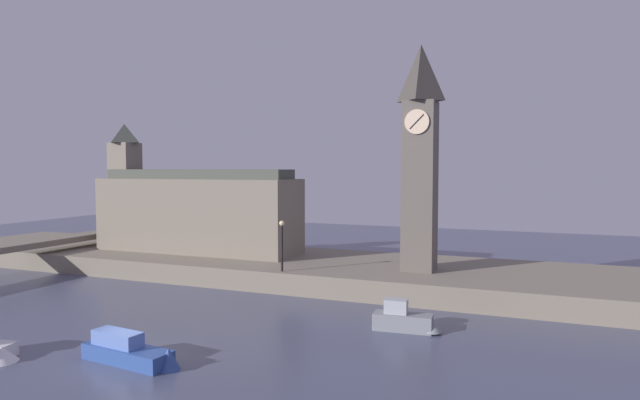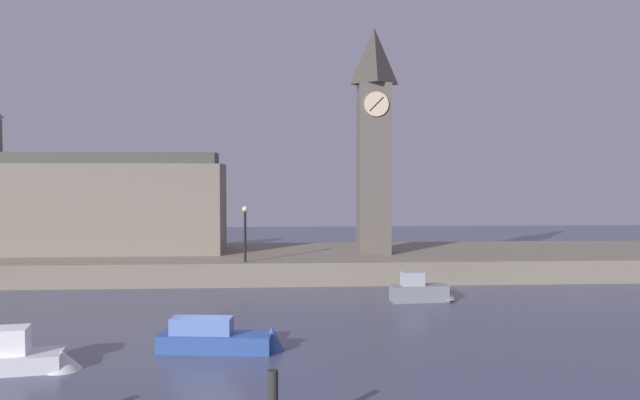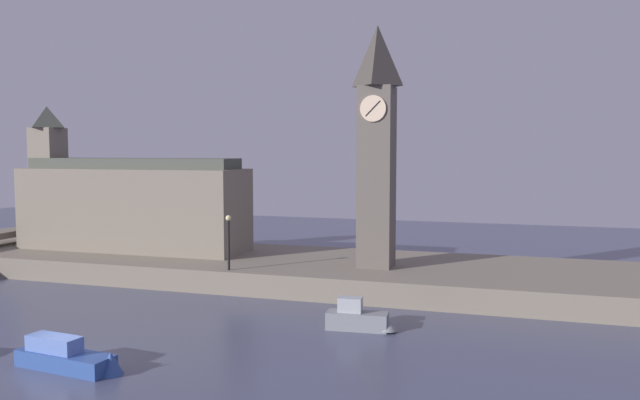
# 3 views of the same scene
# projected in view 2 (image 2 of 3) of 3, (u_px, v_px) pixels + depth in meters

# --- Properties ---
(ground_plane) EXTENTS (120.00, 120.00, 0.00)m
(ground_plane) POSITION_uv_depth(u_px,v_px,m) (211.00, 350.00, 25.52)
(ground_plane) COLOR #474C66
(far_embankment) EXTENTS (70.00, 12.00, 1.50)m
(far_embankment) POSITION_uv_depth(u_px,v_px,m) (242.00, 262.00, 45.43)
(far_embankment) COLOR slate
(far_embankment) RESTS_ON ground
(clock_tower) EXTENTS (2.41, 2.45, 15.68)m
(clock_tower) POSITION_uv_depth(u_px,v_px,m) (374.00, 137.00, 44.40)
(clock_tower) COLOR #5B544C
(clock_tower) RESTS_ON far_embankment
(parliament_hall) EXTENTS (17.99, 5.09, 11.19)m
(parliament_hall) POSITION_uv_depth(u_px,v_px,m) (87.00, 202.00, 44.97)
(parliament_hall) COLOR slate
(parliament_hall) RESTS_ON far_embankment
(streetlamp) EXTENTS (0.36, 0.36, 3.53)m
(streetlamp) POSITION_uv_depth(u_px,v_px,m) (245.00, 227.00, 40.09)
(streetlamp) COLOR black
(streetlamp) RESTS_ON far_embankment
(boat_tour_blue) EXTENTS (5.20, 1.83, 1.53)m
(boat_tour_blue) POSITION_uv_depth(u_px,v_px,m) (225.00, 339.00, 25.32)
(boat_tour_blue) COLOR #2D4C93
(boat_tour_blue) RESTS_ON ground
(boat_cruiser_grey) EXTENTS (3.71, 1.38, 1.64)m
(boat_cruiser_grey) POSITION_uv_depth(u_px,v_px,m) (423.00, 291.00, 35.28)
(boat_cruiser_grey) COLOR gray
(boat_cruiser_grey) RESTS_ON ground
(boat_ferry_white) EXTENTS (3.75, 2.00, 1.56)m
(boat_ferry_white) POSITION_uv_depth(u_px,v_px,m) (30.00, 357.00, 22.86)
(boat_ferry_white) COLOR silver
(boat_ferry_white) RESTS_ON ground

